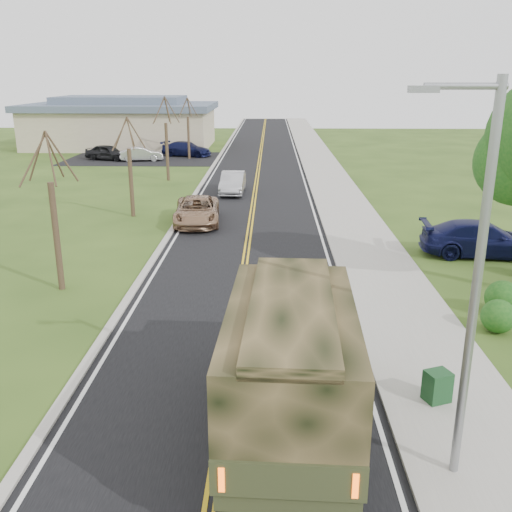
{
  "coord_description": "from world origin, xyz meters",
  "views": [
    {
      "loc": [
        1.13,
        -10.61,
        7.99
      ],
      "look_at": [
        0.62,
        8.78,
        1.8
      ],
      "focal_mm": 40.0,
      "sensor_mm": 36.0,
      "label": 1
    }
  ],
  "objects_px": {
    "suv_champagne": "(197,211)",
    "military_truck": "(291,356)",
    "sedan_silver": "(233,183)",
    "pickup_navy": "(482,239)",
    "utility_box_near": "(437,386)"
  },
  "relations": [
    {
      "from": "sedan_silver",
      "to": "pickup_navy",
      "type": "relative_size",
      "value": 0.82
    },
    {
      "from": "suv_champagne",
      "to": "pickup_navy",
      "type": "height_order",
      "value": "pickup_navy"
    },
    {
      "from": "suv_champagne",
      "to": "military_truck",
      "type": "bearing_deg",
      "value": -81.69
    },
    {
      "from": "suv_champagne",
      "to": "utility_box_near",
      "type": "height_order",
      "value": "suv_champagne"
    },
    {
      "from": "military_truck",
      "to": "suv_champagne",
      "type": "distance_m",
      "value": 20.33
    },
    {
      "from": "sedan_silver",
      "to": "utility_box_near",
      "type": "relative_size",
      "value": 5.65
    },
    {
      "from": "military_truck",
      "to": "suv_champagne",
      "type": "xyz_separation_m",
      "value": [
        -4.59,
        19.76,
        -1.38
      ]
    },
    {
      "from": "utility_box_near",
      "to": "pickup_navy",
      "type": "bearing_deg",
      "value": 44.76
    },
    {
      "from": "suv_champagne",
      "to": "utility_box_near",
      "type": "relative_size",
      "value": 6.56
    },
    {
      "from": "military_truck",
      "to": "pickup_navy",
      "type": "xyz_separation_m",
      "value": [
        9.25,
        14.13,
        -1.31
      ]
    },
    {
      "from": "military_truck",
      "to": "pickup_navy",
      "type": "height_order",
      "value": "military_truck"
    },
    {
      "from": "suv_champagne",
      "to": "pickup_navy",
      "type": "relative_size",
      "value": 0.95
    },
    {
      "from": "sedan_silver",
      "to": "pickup_navy",
      "type": "bearing_deg",
      "value": -47.8
    },
    {
      "from": "military_truck",
      "to": "pickup_navy",
      "type": "distance_m",
      "value": 16.94
    },
    {
      "from": "military_truck",
      "to": "sedan_silver",
      "type": "distance_m",
      "value": 28.53
    }
  ]
}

